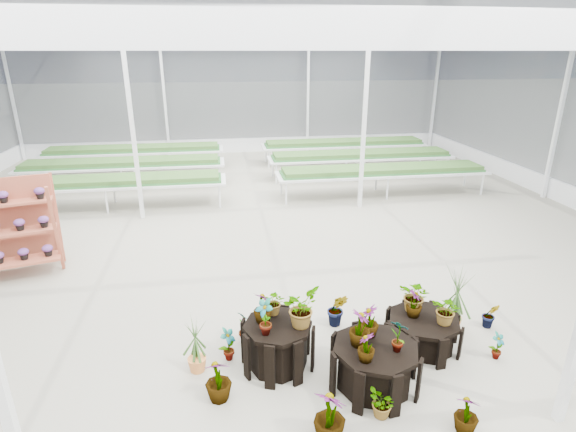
{
  "coord_description": "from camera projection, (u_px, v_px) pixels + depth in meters",
  "views": [
    {
      "loc": [
        -0.88,
        -7.7,
        4.2
      ],
      "look_at": [
        0.32,
        0.06,
        1.3
      ],
      "focal_mm": 28.0,
      "sensor_mm": 36.0,
      "label": 1
    }
  ],
  "objects": [
    {
      "name": "nursery_benches",
      "position": [
        247.0,
        169.0,
        15.25
      ],
      "size": [
        16.0,
        7.0,
        0.84
      ],
      "primitive_type": null,
      "color": "silver",
      "rests_on": "ground"
    },
    {
      "name": "plinth_mid",
      "position": [
        374.0,
        366.0,
        5.9
      ],
      "size": [
        1.31,
        1.31,
        0.61
      ],
      "primitive_type": "cylinder",
      "rotation": [
        0.0,
        0.0,
        0.13
      ],
      "color": "black",
      "rests_on": "ground"
    },
    {
      "name": "plinth_low",
      "position": [
        423.0,
        332.0,
        6.71
      ],
      "size": [
        1.17,
        1.17,
        0.49
      ],
      "primitive_type": "cylinder",
      "rotation": [
        0.0,
        0.0,
        0.08
      ],
      "color": "black",
      "rests_on": "ground"
    },
    {
      "name": "greenhouse_shell",
      "position": [
        271.0,
        168.0,
        7.94
      ],
      "size": [
        18.0,
        24.0,
        4.5
      ],
      "primitive_type": null,
      "color": "white",
      "rests_on": "ground"
    },
    {
      "name": "plinth_tall",
      "position": [
        278.0,
        345.0,
        6.27
      ],
      "size": [
        1.27,
        1.27,
        0.68
      ],
      "primitive_type": "cylinder",
      "rotation": [
        0.0,
        0.0,
        -0.34
      ],
      "color": "black",
      "rests_on": "ground"
    },
    {
      "name": "nursery_plants",
      "position": [
        350.0,
        328.0,
        6.25
      ],
      "size": [
        4.96,
        2.71,
        1.22
      ],
      "color": "#325423",
      "rests_on": "ground"
    },
    {
      "name": "shelf_rack",
      "position": [
        9.0,
        230.0,
        8.7
      ],
      "size": [
        1.95,
        1.35,
        1.88
      ],
      "primitive_type": null,
      "rotation": [
        0.0,
        0.0,
        0.25
      ],
      "color": "brown",
      "rests_on": "ground"
    },
    {
      "name": "steel_frame",
      "position": [
        271.0,
        168.0,
        7.94
      ],
      "size": [
        18.0,
        24.0,
        4.5
      ],
      "primitive_type": null,
      "color": "silver",
      "rests_on": "ground"
    },
    {
      "name": "ground_plane",
      "position": [
        272.0,
        281.0,
        8.72
      ],
      "size": [
        24.0,
        24.0,
        0.0
      ],
      "primitive_type": "plane",
      "color": "gray",
      "rests_on": "ground"
    }
  ]
}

